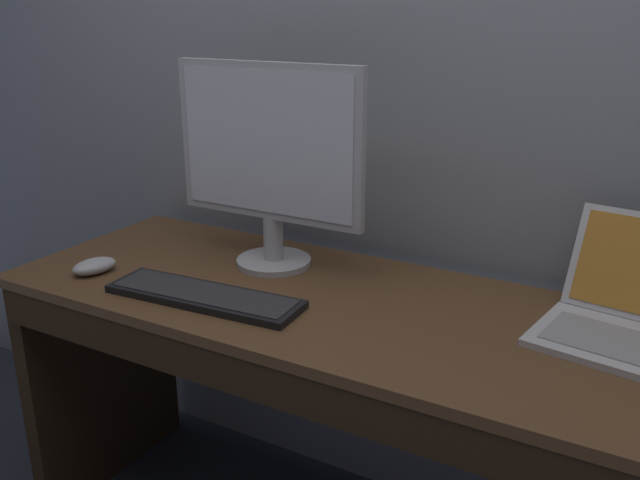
% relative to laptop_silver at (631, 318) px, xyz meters
% --- Properties ---
extents(desk, '(1.86, 0.61, 0.78)m').
position_rel_laptop_silver_xyz_m(desk, '(-0.52, -0.14, -0.28)').
color(desk, brown).
rests_on(desk, ground).
extents(laptop_silver, '(0.38, 0.38, 0.23)m').
position_rel_laptop_silver_xyz_m(laptop_silver, '(0.00, 0.00, 0.00)').
color(laptop_silver, silver).
rests_on(laptop_silver, desk).
extents(external_monitor, '(0.53, 0.20, 0.53)m').
position_rel_laptop_silver_xyz_m(external_monitor, '(-0.87, -0.01, 0.24)').
color(external_monitor, '#B7B7BC').
rests_on(external_monitor, desk).
extents(wired_keyboard, '(0.49, 0.17, 0.02)m').
position_rel_laptop_silver_xyz_m(wired_keyboard, '(-0.89, -0.28, -0.04)').
color(wired_keyboard, black).
rests_on(wired_keyboard, desk).
extents(computer_mouse, '(0.10, 0.13, 0.04)m').
position_rel_laptop_silver_xyz_m(computer_mouse, '(-1.24, -0.28, -0.03)').
color(computer_mouse, '#B7B7BC').
rests_on(computer_mouse, desk).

